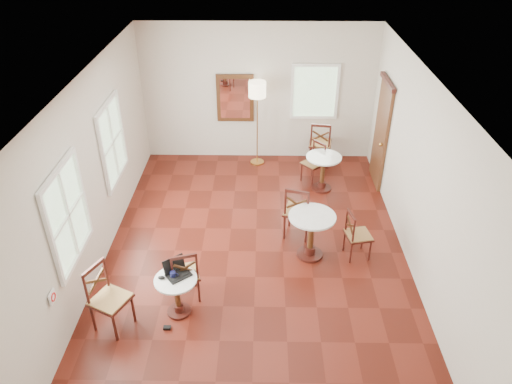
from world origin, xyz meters
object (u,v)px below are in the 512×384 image
chair_near_a (184,274)px  navy_mug (173,275)px  chair_back_b (314,163)px  mouse (161,278)px  chair_mid_a (298,211)px  floor_lamp (257,95)px  cafe_table_near (177,292)px  cafe_table_mid (311,231)px  water_glass (175,272)px  chair_mid_b (357,235)px  chair_back_a (320,143)px  laptop (177,271)px  chair_near_b (109,298)px  cafe_table_back (323,169)px  power_adapter (167,328)px

chair_near_a → navy_mug: bearing=53.5°
chair_near_a → chair_back_b: bearing=-138.6°
chair_near_a → mouse: (-0.26, -0.30, 0.20)m
chair_mid_a → floor_lamp: size_ratio=0.55×
cafe_table_near → cafe_table_mid: 2.39m
cafe_table_mid → water_glass: 2.36m
chair_mid_b → water_glass: size_ratio=7.92×
chair_mid_b → chair_back_a: size_ratio=0.84×
cafe_table_mid → mouse: 2.55m
chair_mid_b → laptop: laptop is taller
cafe_table_near → mouse: mouse is taller
floor_lamp → laptop: size_ratio=4.46×
chair_mid_a → chair_back_a: 2.70m
cafe_table_mid → chair_back_a: chair_back_a is taller
cafe_table_mid → floor_lamp: bearing=105.9°
cafe_table_near → chair_near_a: size_ratio=0.69×
cafe_table_mid → chair_near_b: bearing=-151.2°
chair_mid_a → floor_lamp: floor_lamp is taller
cafe_table_back → chair_near_a: 3.92m
floor_lamp → chair_near_a: bearing=-103.3°
cafe_table_back → mouse: size_ratio=7.17×
navy_mug → cafe_table_near: bearing=-45.6°
cafe_table_near → chair_back_a: bearing=61.6°
cafe_table_mid → navy_mug: size_ratio=6.84×
cafe_table_mid → cafe_table_back: bearing=79.2°
chair_mid_b → floor_lamp: bearing=15.7°
chair_mid_a → chair_mid_b: chair_mid_a is taller
laptop → floor_lamp: bearing=38.0°
cafe_table_mid → power_adapter: 2.72m
floor_lamp → navy_mug: (-1.10, -4.52, -0.91)m
floor_lamp → water_glass: (-1.08, -4.47, -0.90)m
water_glass → chair_back_a: bearing=61.0°
cafe_table_near → water_glass: water_glass is taller
cafe_table_back → chair_near_a: (-2.33, -3.15, -0.00)m
cafe_table_mid → floor_lamp: (-0.92, 3.23, 1.09)m
chair_mid_b → laptop: (-2.74, -1.22, 0.26)m
cafe_table_mid → chair_back_b: 2.48m
chair_near_a → navy_mug: (-0.10, -0.27, 0.22)m
cafe_table_near → chair_mid_b: bearing=25.8°
cafe_table_mid → chair_mid_b: size_ratio=0.93×
cafe_table_back → chair_near_a: bearing=-126.5°
chair_near_a → laptop: 0.31m
cafe_table_near → chair_mid_a: chair_mid_a is taller
power_adapter → chair_near_b: bearing=175.2°
chair_near_b → floor_lamp: (1.95, 4.81, 1.08)m
navy_mug → floor_lamp: bearing=76.3°
mouse → water_glass: (0.18, 0.08, 0.04)m
water_glass → chair_back_b: bearing=58.6°
chair_near_b → water_glass: (0.87, 0.34, 0.18)m
chair_back_b → water_glass: size_ratio=7.82×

